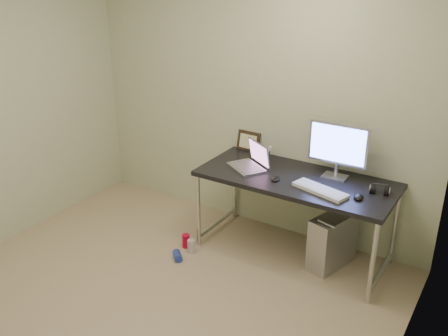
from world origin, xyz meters
TOP-DOWN VIEW (x-y plane):
  - floor at (0.00, 0.00)m, footprint 3.50×3.50m
  - wall_back at (0.00, 1.75)m, footprint 3.50×0.02m
  - wall_right at (1.75, 0.00)m, footprint 0.02×3.50m
  - desk at (0.63, 1.39)m, footprint 1.66×0.73m
  - tower_computer at (0.99, 1.40)m, footprint 0.32×0.49m
  - cable_a at (0.94, 1.70)m, footprint 0.01×0.16m
  - cable_b at (1.03, 1.68)m, footprint 0.02×0.11m
  - can_red at (-0.24, 0.97)m, footprint 0.09×0.09m
  - can_white at (-0.15, 0.92)m, footprint 0.09×0.09m
  - can_blue at (-0.19, 0.77)m, footprint 0.14×0.14m
  - laptop at (0.20, 1.37)m, footprint 0.42×0.40m
  - monitor at (0.91, 1.57)m, footprint 0.50×0.15m
  - keyboard at (0.90, 1.23)m, footprint 0.48×0.26m
  - mouse_right at (1.20, 1.28)m, footprint 0.10×0.13m
  - mouse_left at (0.51, 1.24)m, footprint 0.08×0.11m
  - headphones at (1.31, 1.46)m, footprint 0.16×0.09m
  - picture_frame at (-0.02, 1.72)m, footprint 0.24×0.08m
  - webcam at (0.24, 1.64)m, footprint 0.04×0.03m

SIDE VIEW (x-z plane):
  - floor at x=0.00m, z-range 0.00..0.00m
  - can_blue at x=-0.19m, z-range 0.00..0.07m
  - can_white at x=-0.15m, z-range 0.00..0.13m
  - can_red at x=-0.24m, z-range 0.00..0.13m
  - tower_computer at x=0.99m, z-range -0.01..0.49m
  - cable_b at x=1.03m, z-range 0.02..0.74m
  - cable_a at x=0.94m, z-range 0.06..0.74m
  - desk at x=0.63m, z-range 0.30..1.05m
  - keyboard at x=0.90m, z-range 0.75..0.78m
  - mouse_left at x=0.51m, z-range 0.75..0.79m
  - mouse_right at x=1.20m, z-range 0.75..0.79m
  - headphones at x=1.31m, z-range 0.73..0.83m
  - laptop at x=0.20m, z-range 0.69..0.92m
  - webcam at x=0.24m, z-range 0.78..0.90m
  - picture_frame at x=-0.02m, z-range 0.75..0.94m
  - monitor at x=0.91m, z-range 0.79..1.26m
  - wall_back at x=0.00m, z-range 0.00..2.50m
  - wall_right at x=1.75m, z-range 0.00..2.50m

